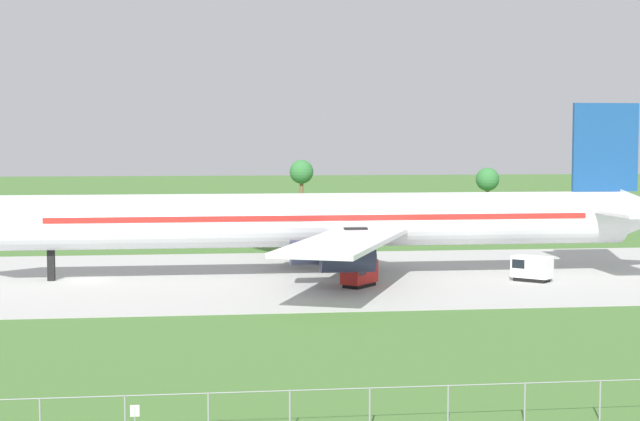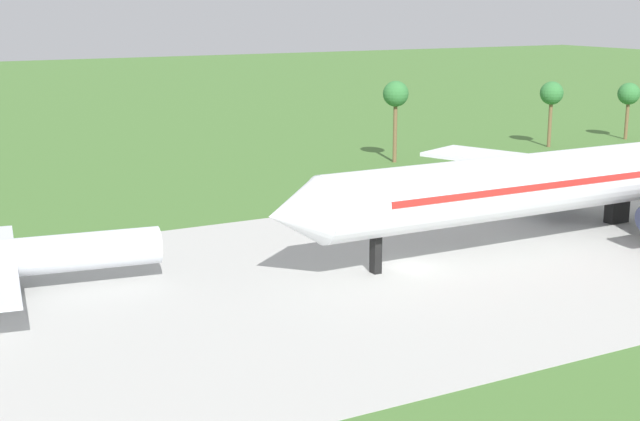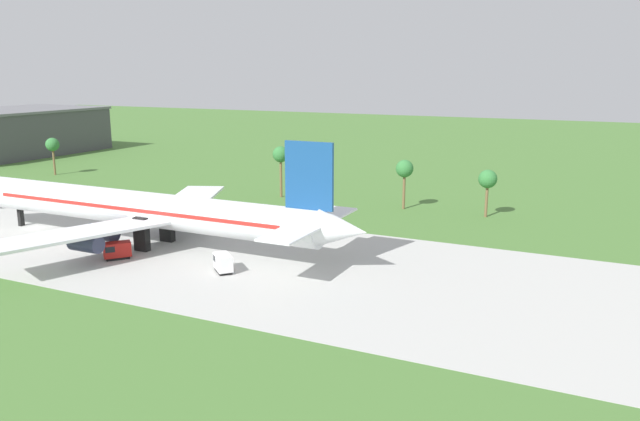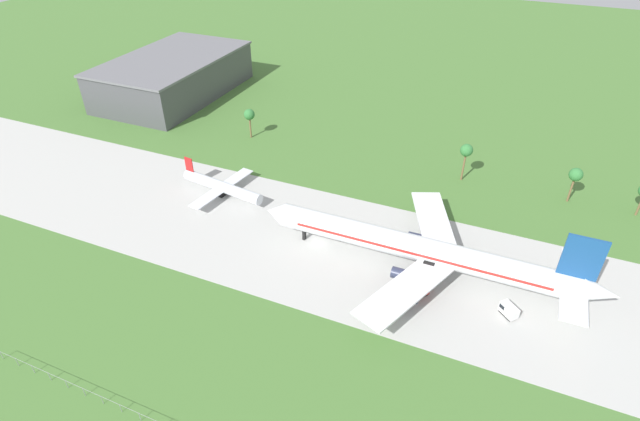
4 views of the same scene
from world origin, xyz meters
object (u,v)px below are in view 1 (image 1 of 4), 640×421
at_px(jet_airliner, 335,220).
at_px(fuel_truck, 531,268).
at_px(baggage_tug, 359,273).
at_px(no_stopping_sign, 135,418).

bearing_deg(jet_airliner, fuel_truck, -18.67).
relative_size(baggage_tug, no_stopping_sign, 2.59).
bearing_deg(fuel_truck, baggage_tug, -174.47).
distance_m(jet_airliner, baggage_tug, 9.51).
height_order(fuel_truck, no_stopping_sign, fuel_truck).
xyz_separation_m(jet_airliner, fuel_truck, (19.29, -6.52, -4.54)).
bearing_deg(baggage_tug, no_stopping_sign, -111.61).
xyz_separation_m(jet_airliner, baggage_tug, (1.19, -8.27, -4.53)).
height_order(jet_airliner, no_stopping_sign, jet_airliner).
bearing_deg(baggage_tug, jet_airliner, 98.16).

